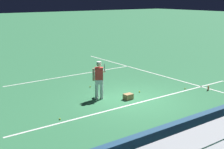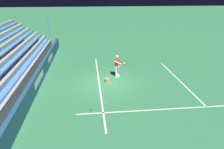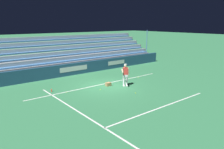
{
  "view_description": "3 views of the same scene",
  "coord_description": "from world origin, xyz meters",
  "px_view_note": "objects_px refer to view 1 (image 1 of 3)",
  "views": [
    {
      "loc": [
        -8.68,
        -10.16,
        4.47
      ],
      "look_at": [
        -1.06,
        0.2,
        1.26
      ],
      "focal_mm": 50.0,
      "sensor_mm": 36.0,
      "label": 1
    },
    {
      "loc": [
        14.54,
        -1.17,
        6.3
      ],
      "look_at": [
        0.24,
        0.41,
        0.74
      ],
      "focal_mm": 35.0,
      "sensor_mm": 36.0,
      "label": 2
    },
    {
      "loc": [
        9.58,
        12.97,
        4.79
      ],
      "look_at": [
        -0.89,
        -0.26,
        0.72
      ],
      "focal_mm": 35.0,
      "sensor_mm": 36.0,
      "label": 3
    }
  ],
  "objects_px": {
    "water_bottle": "(208,88)",
    "tennis_ball_on_baseline": "(60,119)",
    "tennis_player": "(99,80)",
    "tennis_ball_toward_net": "(90,87)",
    "tennis_ball_near_player": "(185,89)",
    "tennis_ball_by_box": "(140,92)",
    "ball_box_cardboard": "(128,97)"
  },
  "relations": [
    {
      "from": "ball_box_cardboard",
      "to": "water_bottle",
      "type": "relative_size",
      "value": 1.82
    },
    {
      "from": "tennis_ball_by_box",
      "to": "tennis_ball_toward_net",
      "type": "bearing_deg",
      "value": 124.16
    },
    {
      "from": "tennis_ball_near_player",
      "to": "tennis_ball_by_box",
      "type": "relative_size",
      "value": 1.0
    },
    {
      "from": "ball_box_cardboard",
      "to": "tennis_ball_toward_net",
      "type": "relative_size",
      "value": 6.06
    },
    {
      "from": "tennis_ball_on_baseline",
      "to": "tennis_ball_by_box",
      "type": "xyz_separation_m",
      "value": [
        4.69,
        0.84,
        0.0
      ]
    },
    {
      "from": "tennis_ball_near_player",
      "to": "water_bottle",
      "type": "height_order",
      "value": "water_bottle"
    },
    {
      "from": "tennis_ball_toward_net",
      "to": "tennis_ball_by_box",
      "type": "xyz_separation_m",
      "value": [
        1.45,
        -2.14,
        0.0
      ]
    },
    {
      "from": "tennis_player",
      "to": "tennis_ball_near_player",
      "type": "height_order",
      "value": "tennis_player"
    },
    {
      "from": "tennis_player",
      "to": "water_bottle",
      "type": "bearing_deg",
      "value": -22.69
    },
    {
      "from": "tennis_player",
      "to": "ball_box_cardboard",
      "type": "height_order",
      "value": "tennis_player"
    },
    {
      "from": "tennis_ball_on_baseline",
      "to": "tennis_ball_by_box",
      "type": "distance_m",
      "value": 4.77
    },
    {
      "from": "ball_box_cardboard",
      "to": "tennis_ball_by_box",
      "type": "bearing_deg",
      "value": 24.16
    },
    {
      "from": "tennis_ball_near_player",
      "to": "tennis_ball_on_baseline",
      "type": "relative_size",
      "value": 1.0
    },
    {
      "from": "tennis_ball_toward_net",
      "to": "water_bottle",
      "type": "relative_size",
      "value": 0.3
    },
    {
      "from": "tennis_player",
      "to": "tennis_ball_on_baseline",
      "type": "height_order",
      "value": "tennis_player"
    },
    {
      "from": "water_bottle",
      "to": "tennis_ball_by_box",
      "type": "bearing_deg",
      "value": 149.19
    },
    {
      "from": "tennis_ball_toward_net",
      "to": "tennis_ball_on_baseline",
      "type": "distance_m",
      "value": 4.4
    },
    {
      "from": "tennis_ball_by_box",
      "to": "water_bottle",
      "type": "relative_size",
      "value": 0.3
    },
    {
      "from": "tennis_ball_on_baseline",
      "to": "ball_box_cardboard",
      "type": "bearing_deg",
      "value": 5.44
    },
    {
      "from": "water_bottle",
      "to": "tennis_ball_on_baseline",
      "type": "bearing_deg",
      "value": 173.17
    },
    {
      "from": "tennis_ball_toward_net",
      "to": "tennis_ball_on_baseline",
      "type": "xyz_separation_m",
      "value": [
        -3.24,
        -2.98,
        0.0
      ]
    },
    {
      "from": "tennis_player",
      "to": "ball_box_cardboard",
      "type": "relative_size",
      "value": 4.29
    },
    {
      "from": "tennis_ball_near_player",
      "to": "tennis_ball_toward_net",
      "type": "bearing_deg",
      "value": 139.68
    },
    {
      "from": "tennis_ball_toward_net",
      "to": "tennis_ball_near_player",
      "type": "xyz_separation_m",
      "value": [
        3.64,
        -3.09,
        0.0
      ]
    },
    {
      "from": "tennis_player",
      "to": "tennis_ball_near_player",
      "type": "relative_size",
      "value": 25.98
    },
    {
      "from": "ball_box_cardboard",
      "to": "water_bottle",
      "type": "xyz_separation_m",
      "value": [
        4.05,
        -1.26,
        -0.02
      ]
    },
    {
      "from": "tennis_ball_near_player",
      "to": "water_bottle",
      "type": "relative_size",
      "value": 0.3
    },
    {
      "from": "tennis_player",
      "to": "tennis_ball_toward_net",
      "type": "xyz_separation_m",
      "value": [
        0.64,
        1.79,
        -0.86
      ]
    },
    {
      "from": "tennis_player",
      "to": "tennis_ball_toward_net",
      "type": "relative_size",
      "value": 25.98
    },
    {
      "from": "ball_box_cardboard",
      "to": "tennis_ball_by_box",
      "type": "relative_size",
      "value": 6.06
    },
    {
      "from": "tennis_ball_on_baseline",
      "to": "water_bottle",
      "type": "xyz_separation_m",
      "value": [
        7.64,
        -0.92,
        0.08
      ]
    },
    {
      "from": "ball_box_cardboard",
      "to": "tennis_ball_near_player",
      "type": "xyz_separation_m",
      "value": [
        3.29,
        -0.45,
        -0.1
      ]
    }
  ]
}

